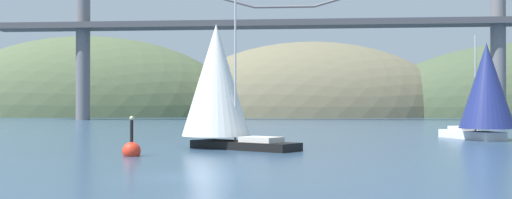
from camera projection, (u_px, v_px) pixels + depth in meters
The scene contains 7 objects.
ground_plane at pixel (188, 177), 26.26m from camera, with size 360.00×360.00×0.00m, color #2D4760.
headland_left at pixel (85, 116), 165.61m from camera, with size 83.50×44.00×42.69m, color #4C5B3D.
headland_center at pixel (310, 116), 160.28m from camera, with size 73.02×44.00×38.63m, color #6B664C.
suspension_bridge at pixel (284, 19), 121.05m from camera, with size 117.10×6.00×41.70m.
sailboat_white_mainsail at pixel (218, 84), 44.05m from camera, with size 9.59×7.96×10.40m.
sailboat_navy_sail at pixel (485, 89), 53.57m from camera, with size 5.92×9.19×9.26m.
channel_buoy at pixel (132, 150), 36.99m from camera, with size 1.10×1.10×2.64m.
Camera 1 is at (5.21, -25.93, 3.08)m, focal length 43.50 mm.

